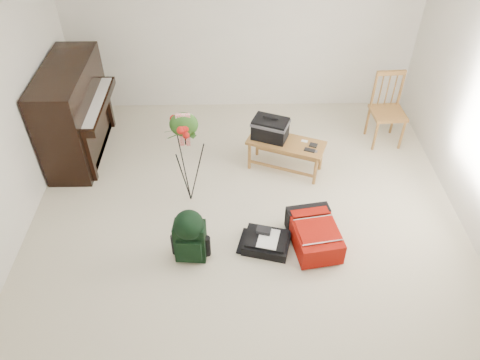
{
  "coord_description": "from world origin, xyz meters",
  "views": [
    {
      "loc": [
        -0.14,
        -3.55,
        3.96
      ],
      "look_at": [
        -0.07,
        0.35,
        0.52
      ],
      "focal_mm": 35.0,
      "sensor_mm": 36.0,
      "label": 1
    }
  ],
  "objects_px": {
    "bench": "(274,136)",
    "green_backpack": "(190,234)",
    "red_suitcase": "(314,231)",
    "black_duffel": "(267,242)",
    "flower_stand": "(187,159)",
    "piano": "(75,114)",
    "dining_chair": "(388,110)"
  },
  "relations": [
    {
      "from": "red_suitcase",
      "to": "green_backpack",
      "type": "xyz_separation_m",
      "value": [
        -1.33,
        -0.2,
        0.2
      ]
    },
    {
      "from": "red_suitcase",
      "to": "green_backpack",
      "type": "relative_size",
      "value": 1.18
    },
    {
      "from": "green_backpack",
      "to": "flower_stand",
      "type": "distance_m",
      "value": 0.94
    },
    {
      "from": "dining_chair",
      "to": "flower_stand",
      "type": "height_order",
      "value": "flower_stand"
    },
    {
      "from": "dining_chair",
      "to": "red_suitcase",
      "type": "height_order",
      "value": "dining_chair"
    },
    {
      "from": "green_backpack",
      "to": "dining_chair",
      "type": "bearing_deg",
      "value": 43.94
    },
    {
      "from": "dining_chair",
      "to": "green_backpack",
      "type": "bearing_deg",
      "value": -144.53
    },
    {
      "from": "bench",
      "to": "green_backpack",
      "type": "height_order",
      "value": "bench"
    },
    {
      "from": "black_duffel",
      "to": "green_backpack",
      "type": "relative_size",
      "value": 0.89
    },
    {
      "from": "flower_stand",
      "to": "green_backpack",
      "type": "bearing_deg",
      "value": -87.85
    },
    {
      "from": "red_suitcase",
      "to": "black_duffel",
      "type": "height_order",
      "value": "red_suitcase"
    },
    {
      "from": "green_backpack",
      "to": "bench",
      "type": "bearing_deg",
      "value": 61.2
    },
    {
      "from": "red_suitcase",
      "to": "black_duffel",
      "type": "relative_size",
      "value": 1.33
    },
    {
      "from": "dining_chair",
      "to": "flower_stand",
      "type": "relative_size",
      "value": 0.78
    },
    {
      "from": "dining_chair",
      "to": "black_duffel",
      "type": "height_order",
      "value": "dining_chair"
    },
    {
      "from": "red_suitcase",
      "to": "flower_stand",
      "type": "distance_m",
      "value": 1.63
    },
    {
      "from": "piano",
      "to": "flower_stand",
      "type": "relative_size",
      "value": 1.17
    },
    {
      "from": "dining_chair",
      "to": "red_suitcase",
      "type": "relative_size",
      "value": 1.32
    },
    {
      "from": "red_suitcase",
      "to": "black_duffel",
      "type": "bearing_deg",
      "value": 178.6
    },
    {
      "from": "bench",
      "to": "flower_stand",
      "type": "xyz_separation_m",
      "value": [
        -1.04,
        -0.57,
        0.1
      ]
    },
    {
      "from": "piano",
      "to": "red_suitcase",
      "type": "bearing_deg",
      "value": -30.16
    },
    {
      "from": "black_duffel",
      "to": "dining_chair",
      "type": "bearing_deg",
      "value": 62.72
    },
    {
      "from": "green_backpack",
      "to": "flower_stand",
      "type": "height_order",
      "value": "flower_stand"
    },
    {
      "from": "black_duffel",
      "to": "flower_stand",
      "type": "bearing_deg",
      "value": 153.2
    },
    {
      "from": "red_suitcase",
      "to": "black_duffel",
      "type": "distance_m",
      "value": 0.53
    },
    {
      "from": "dining_chair",
      "to": "flower_stand",
      "type": "distance_m",
      "value": 2.88
    },
    {
      "from": "bench",
      "to": "green_backpack",
      "type": "xyz_separation_m",
      "value": [
        -0.98,
        -1.47,
        -0.17
      ]
    },
    {
      "from": "bench",
      "to": "black_duffel",
      "type": "xyz_separation_m",
      "value": [
        -0.16,
        -1.34,
        -0.45
      ]
    },
    {
      "from": "green_backpack",
      "to": "flower_stand",
      "type": "relative_size",
      "value": 0.5
    },
    {
      "from": "black_duffel",
      "to": "flower_stand",
      "type": "distance_m",
      "value": 1.29
    },
    {
      "from": "bench",
      "to": "piano",
      "type": "bearing_deg",
      "value": -167.43
    },
    {
      "from": "piano",
      "to": "flower_stand",
      "type": "height_order",
      "value": "flower_stand"
    }
  ]
}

